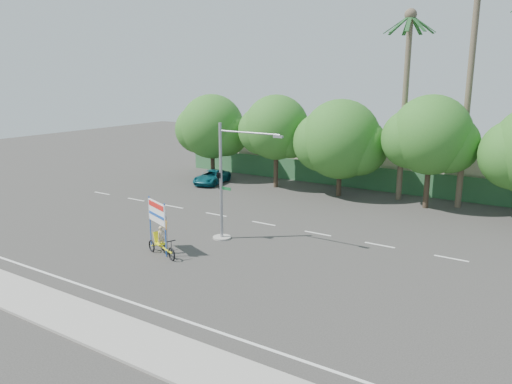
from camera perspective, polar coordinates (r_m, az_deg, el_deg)
The scene contains 14 objects.
ground at distance 26.12m, azimuth -4.77°, elevation -8.59°, with size 120.00×120.00×0.00m, color #33302D.
sidewalk_near at distance 21.23m, azimuth -17.62°, elevation -14.42°, with size 50.00×2.40×0.12m, color gray.
fence at distance 44.14m, azimuth 12.47°, elevation 1.59°, with size 38.00×0.08×2.00m, color #336B3D.
building_left at distance 52.12m, azimuth 3.95°, elevation 4.75°, with size 12.00×8.00×4.00m, color beige.
building_right at distance 46.32m, azimuth 23.81°, elevation 2.32°, with size 14.00×8.00×3.60m, color beige.
tree_far_left at distance 47.34m, azimuth -5.09°, elevation 7.24°, with size 7.14×6.00×7.96m.
tree_left at distance 43.38m, azimuth 2.28°, elevation 7.12°, with size 6.66×5.60×8.07m.
tree_center at distance 40.75m, azimuth 9.57°, elevation 5.71°, with size 7.62×6.40×7.85m.
tree_right at distance 38.45m, azimuth 19.28°, elevation 5.87°, with size 6.90×5.80×8.36m.
palm_tall at distance 39.24m, azimuth 23.39°, elevation 13.33°, with size 3.73×3.79×17.45m.
palm_short at distance 40.28m, azimuth 16.76°, elevation 11.53°, with size 3.73×3.79×14.45m.
traffic_signal at distance 29.54m, azimuth -3.55°, elevation -0.03°, with size 4.72×1.10×7.00m.
trike_billboard at distance 28.15m, azimuth -10.92°, elevation -4.50°, with size 2.91×1.40×3.05m.
pickup_truck at distance 45.53m, azimuth -5.08°, elevation 1.71°, with size 2.03×4.40×1.22m, color #0D535F.
Camera 1 is at (14.92, -19.11, 9.71)m, focal length 35.00 mm.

